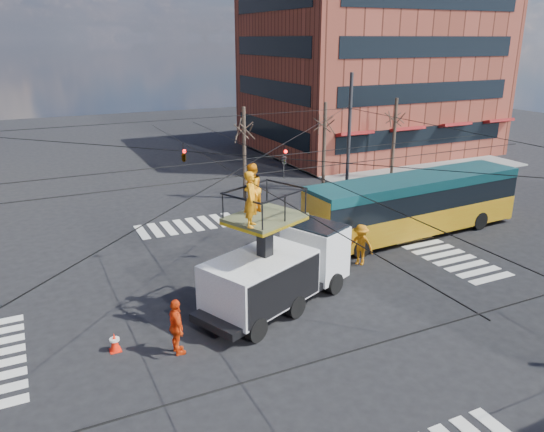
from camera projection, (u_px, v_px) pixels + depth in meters
The scene contains 13 objects.
ground at pixel (262, 299), 21.54m from camera, with size 120.00×120.00×0.00m, color black.
sidewalk_ne at pixel (375, 155), 48.11m from camera, with size 18.00×18.00×0.12m, color slate.
crosswalks at pixel (262, 299), 21.54m from camera, with size 22.40×22.40×0.02m, color silver, non-canonical shape.
building_ne at pixel (369, 73), 48.84m from camera, with size 20.06×16.06×14.00m.
overhead_network at pixel (255, 196), 20.49m from camera, with size 24.24×24.24×8.00m.
tree_a at pixel (244, 129), 33.65m from camera, with size 2.00×2.00×6.00m.
tree_b at pixel (325, 123), 36.13m from camera, with size 2.00×2.00×6.00m.
tree_c at pixel (396, 117), 38.60m from camera, with size 2.00×2.00×6.00m.
utility_truck at pixel (278, 258), 20.57m from camera, with size 7.34×4.90×5.87m.
city_bus at pixel (415, 204), 28.16m from camera, with size 12.85×3.28×3.20m.
traffic_cone at pixel (115, 342), 17.90m from camera, with size 0.36×0.36×0.67m, color #FF1F0A.
worker_ground at pixel (176, 327), 17.56m from camera, with size 1.16×0.48×1.99m, color #EC420E.
flagger at pixel (361, 245), 24.60m from camera, with size 1.27×0.73×1.96m, color orange.
Camera 1 is at (-8.05, -17.58, 10.08)m, focal length 35.00 mm.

